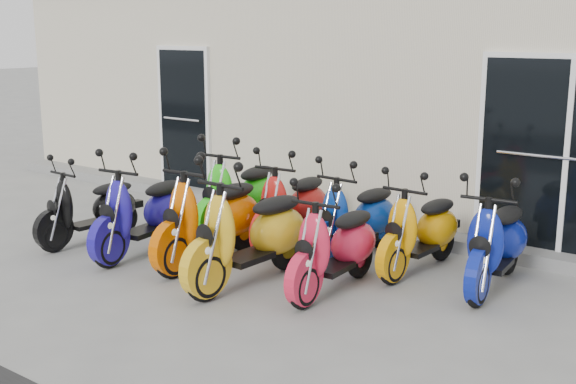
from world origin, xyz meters
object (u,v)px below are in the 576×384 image
object	(u,v)px
scooter_front_red	(335,233)
scooter_back_blue	(356,206)
scooter_front_orange_b	(251,219)
scooter_front_blue	(144,200)
scooter_front_orange_a	(211,204)
scooter_back_red	(292,195)
scooter_back_yellow	(421,218)
scooter_back_extra	(497,229)
scooter_front_black	(90,198)
scooter_back_green	(240,184)

from	to	relation	value
scooter_front_red	scooter_back_blue	size ratio (longest dim) A/B	0.99
scooter_front_orange_b	scooter_front_red	distance (m)	0.88
scooter_front_blue	scooter_front_orange_a	world-z (taller)	scooter_front_orange_a
scooter_front_red	scooter_back_red	size ratio (longest dim) A/B	0.97
scooter_back_yellow	scooter_back_extra	bearing A→B (deg)	0.27
scooter_front_black	scooter_back_extra	xyz separation A→B (m)	(4.55, 1.40, 0.06)
scooter_front_orange_a	scooter_back_green	world-z (taller)	scooter_front_orange_a
scooter_front_black	scooter_front_orange_a	distance (m)	1.74
scooter_back_blue	scooter_back_green	bearing A→B (deg)	-173.06
scooter_front_orange_b	scooter_back_blue	world-z (taller)	scooter_front_orange_b
scooter_front_orange_b	scooter_back_yellow	distance (m)	1.84
scooter_back_green	scooter_back_red	world-z (taller)	scooter_back_green
scooter_front_orange_a	scooter_front_orange_b	bearing A→B (deg)	-20.70
scooter_front_orange_a	scooter_front_red	size ratio (longest dim) A/B	1.12
scooter_front_red	scooter_back_blue	distance (m)	1.12
scooter_front_orange_b	scooter_back_red	bearing A→B (deg)	112.42
scooter_back_yellow	scooter_front_orange_a	bearing A→B (deg)	-147.35
scooter_front_orange_a	scooter_back_blue	xyz separation A→B (m)	(1.19, 1.11, -0.07)
scooter_front_red	scooter_front_orange_b	bearing A→B (deg)	-160.49
scooter_back_extra	scooter_front_orange_b	bearing A→B (deg)	-152.11
scooter_front_black	scooter_back_yellow	distance (m)	3.97
scooter_front_blue	scooter_front_orange_b	bearing A→B (deg)	-8.58
scooter_front_orange_a	scooter_front_blue	bearing A→B (deg)	-168.03
scooter_front_blue	scooter_back_yellow	distance (m)	3.14
scooter_front_blue	scooter_back_extra	xyz separation A→B (m)	(3.68, 1.31, -0.02)
scooter_front_orange_a	scooter_back_yellow	bearing A→B (deg)	27.35
scooter_back_yellow	scooter_back_blue	bearing A→B (deg)	-175.54
scooter_front_orange_b	scooter_front_black	bearing A→B (deg)	-176.32
scooter_back_red	scooter_back_extra	world-z (taller)	same
scooter_front_orange_a	scooter_back_blue	bearing A→B (deg)	40.74
scooter_front_blue	scooter_back_green	world-z (taller)	scooter_back_green
scooter_back_red	scooter_back_blue	size ratio (longest dim) A/B	1.02
scooter_back_green	scooter_back_red	xyz separation A→B (m)	(0.76, 0.07, -0.05)
scooter_back_green	scooter_front_black	bearing A→B (deg)	-138.85
scooter_front_black	scooter_front_red	bearing A→B (deg)	9.88
scooter_back_blue	scooter_front_black	bearing A→B (deg)	-149.89
scooter_front_orange_b	scooter_back_yellow	world-z (taller)	scooter_front_orange_b
scooter_back_blue	scooter_back_red	bearing A→B (deg)	-174.77
scooter_back_extra	scooter_front_blue	bearing A→B (deg)	-166.04
scooter_front_orange_a	scooter_front_red	bearing A→B (deg)	0.00
scooter_front_orange_a	scooter_front_red	xyz separation A→B (m)	(1.60, 0.07, -0.07)
scooter_front_red	scooter_back_green	world-z (taller)	scooter_back_green
scooter_back_red	scooter_back_extra	bearing A→B (deg)	-5.62
scooter_front_black	scooter_back_red	size ratio (longest dim) A/B	0.91
scooter_back_green	scooter_back_extra	distance (m)	3.30
scooter_back_red	scooter_front_red	bearing A→B (deg)	-44.09
scooter_front_red	scooter_back_red	distance (m)	1.65
scooter_front_black	scooter_front_red	world-z (taller)	scooter_front_red
scooter_front_blue	scooter_back_green	size ratio (longest dim) A/B	0.96
scooter_back_green	scooter_back_blue	size ratio (longest dim) A/B	1.10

